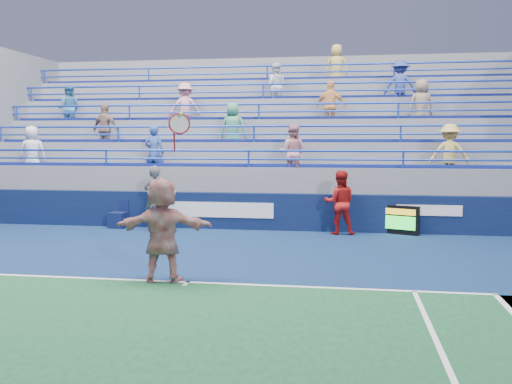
% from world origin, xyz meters
% --- Properties ---
extents(ground, '(120.00, 120.00, 0.00)m').
position_xyz_m(ground, '(0.00, 0.00, 0.00)').
color(ground, '#333538').
extents(sponsor_wall, '(18.00, 0.32, 1.10)m').
position_xyz_m(sponsor_wall, '(0.00, 6.50, 0.55)').
color(sponsor_wall, '#091536').
rests_on(sponsor_wall, ground).
extents(bleacher_stand, '(18.00, 5.60, 6.13)m').
position_xyz_m(bleacher_stand, '(0.00, 10.27, 1.54)').
color(bleacher_stand, slate).
rests_on(bleacher_stand, ground).
extents(serve_speed_board, '(1.15, 0.59, 0.83)m').
position_xyz_m(serve_speed_board, '(4.36, 6.28, 0.42)').
color(serve_speed_board, black).
rests_on(serve_speed_board, ground).
extents(judge_chair, '(0.53, 0.53, 0.86)m').
position_xyz_m(judge_chair, '(-3.92, 6.17, 0.28)').
color(judge_chair, '#0C153E').
rests_on(judge_chair, ground).
extents(tennis_player, '(1.89, 0.82, 3.17)m').
position_xyz_m(tennis_player, '(-0.48, 0.03, 0.99)').
color(tennis_player, silver).
rests_on(tennis_player, ground).
extents(line_judge, '(0.74, 0.52, 1.93)m').
position_xyz_m(line_judge, '(-2.64, 5.86, 0.96)').
color(line_judge, '#161E3D').
rests_on(line_judge, ground).
extents(ball_girl, '(0.91, 0.73, 1.81)m').
position_xyz_m(ball_girl, '(2.72, 6.04, 0.91)').
color(ball_girl, '#A91513').
rests_on(ball_girl, ground).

